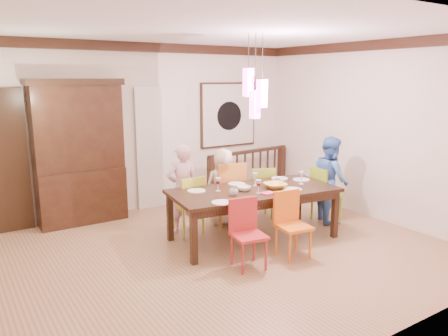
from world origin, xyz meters
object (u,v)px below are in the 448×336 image
china_hutch (79,152)px  person_end_right (330,179)px  dining_table (254,194)px  chair_end_right (327,190)px  person_far_mid (223,187)px  chair_far_left (188,200)px  balustrade (249,173)px  person_far_left (183,188)px

china_hutch → person_end_right: china_hutch is taller
dining_table → person_end_right: 1.55m
chair_end_right → person_far_mid: 1.71m
chair_end_right → person_far_mid: size_ratio=0.73×
china_hutch → person_far_mid: bearing=-35.3°
chair_far_left → person_far_mid: (0.67, 0.05, 0.11)m
chair_end_right → balustrade: balustrade is taller
person_far_mid → china_hutch: bearing=-18.0°
dining_table → balustrade: bearing=63.0°
balustrade → person_end_right: person_end_right is taller
chair_far_left → balustrade: balustrade is taller
chair_far_left → chair_end_right: (2.18, -0.73, 0.01)m
chair_end_right → person_end_right: 0.19m
chair_far_left → china_hutch: size_ratio=0.39×
dining_table → balustrade: balustrade is taller
chair_end_right → balustrade: size_ratio=0.46×
dining_table → chair_end_right: 1.53m
dining_table → person_far_left: 1.10m
chair_far_left → person_end_right: person_end_right is taller
chair_end_right → person_end_right: person_end_right is taller
chair_far_left → china_hutch: bearing=-48.2°
chair_far_left → chair_end_right: bearing=162.0°
person_far_left → person_end_right: bearing=170.0°
china_hutch → person_end_right: (3.41, -2.14, -0.46)m
chair_far_left → balustrade: (1.89, 1.03, -0.01)m
china_hutch → person_far_left: size_ratio=1.70×
china_hutch → balustrade: 3.18m
chair_far_left → person_far_left: 0.19m
china_hutch → balustrade: (3.09, -0.35, -0.66)m
chair_far_left → chair_end_right: 2.30m
china_hutch → chair_far_left: bearing=-48.7°
dining_table → chair_far_left: bearing=138.5°
person_far_mid → person_end_right: 1.75m
person_end_right → balustrade: bearing=34.6°
dining_table → china_hutch: (-1.87, 2.13, 0.48)m
chair_far_left → person_far_left: person_far_left is taller
balustrade → person_end_right: 1.83m
balustrade → person_far_left: bearing=-160.1°
dining_table → person_far_left: person_far_left is taller
chair_end_right → person_far_mid: bearing=69.6°
dining_table → person_far_mid: 0.81m
chair_far_left → person_far_mid: size_ratio=0.72×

